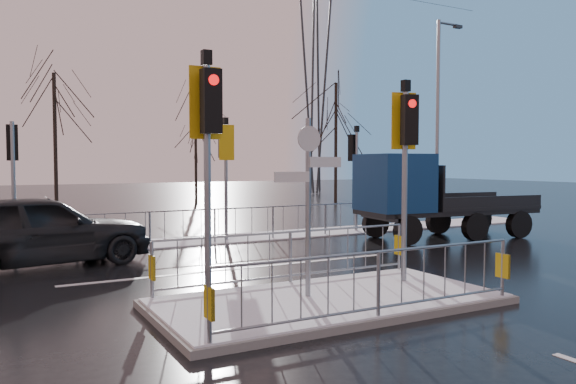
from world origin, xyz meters
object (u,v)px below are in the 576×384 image
car_far_lane (38,230)px  flatbed_truck (416,194)px  traffic_island (328,283)px  street_lamp_right (439,113)px

car_far_lane → flatbed_truck: size_ratio=0.84×
traffic_island → street_lamp_right: street_lamp_right is taller
traffic_island → car_far_lane: bearing=123.3°
traffic_island → street_lamp_right: bearing=38.7°
car_far_lane → street_lamp_right: 15.26m
flatbed_truck → street_lamp_right: (3.62, 2.84, 2.94)m
flatbed_truck → car_far_lane: bearing=177.0°
flatbed_truck → street_lamp_right: size_ratio=0.76×
street_lamp_right → car_far_lane: bearing=-171.2°
car_far_lane → flatbed_truck: flatbed_truck is taller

